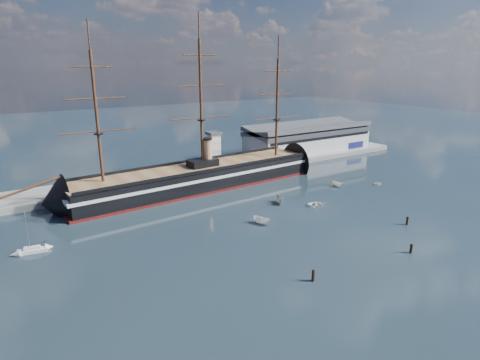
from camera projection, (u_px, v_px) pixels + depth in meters
ground at (256, 199)px, 129.92m from camera, size 600.00×600.00×0.00m
quay at (226, 170)px, 164.17m from camera, size 180.00×18.00×2.00m
warehouse at (308, 138)px, 190.07m from camera, size 63.00×21.00×11.60m
quay_tower at (214, 150)px, 155.38m from camera, size 5.00×5.00×15.00m
warship at (193, 178)px, 138.42m from camera, size 113.31×21.21×53.94m
sailboat at (32, 250)px, 92.79m from camera, size 6.77×3.03×10.46m
motorboat_a at (262, 224)px, 109.28m from camera, size 6.89×4.04×2.60m
motorboat_b at (317, 206)px, 123.50m from camera, size 2.46×3.88×1.69m
motorboat_c at (279, 203)px, 125.44m from camera, size 6.59×4.43×2.48m
motorboat_e at (379, 185)px, 144.87m from camera, size 1.26×2.66×1.20m
motorboat_f at (337, 186)px, 142.65m from camera, size 5.48×2.13×2.17m
piling_near_left at (313, 281)px, 80.76m from camera, size 0.64×0.64×3.32m
piling_near_mid at (411, 253)px, 92.74m from camera, size 0.64×0.64×2.98m
piling_near_right at (407, 225)px, 108.89m from camera, size 0.64×0.64×3.06m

